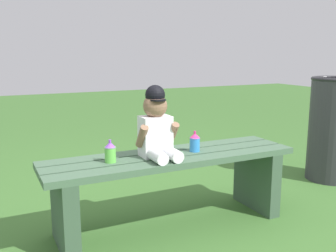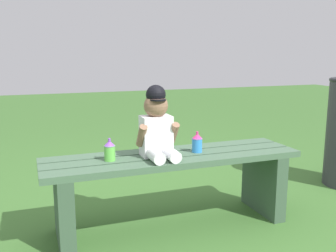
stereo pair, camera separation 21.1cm
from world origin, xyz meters
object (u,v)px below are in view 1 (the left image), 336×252
at_px(sippy_cup_left, 110,152).
at_px(trash_bin, 332,129).
at_px(child_figure, 157,126).
at_px(sippy_cup_right, 195,142).
at_px(park_bench, 172,178).

relative_size(sippy_cup_left, trash_bin, 0.15).
height_order(child_figure, trash_bin, child_figure).
relative_size(child_figure, sippy_cup_left, 3.26).
bearing_deg(sippy_cup_left, trash_bin, 6.25).
bearing_deg(sippy_cup_left, sippy_cup_right, 0.00).
height_order(park_bench, sippy_cup_right, sippy_cup_right).
height_order(park_bench, trash_bin, trash_bin).
distance_m(sippy_cup_left, trash_bin, 1.93).
bearing_deg(park_bench, child_figure, -176.11).
bearing_deg(sippy_cup_left, child_figure, -1.03).
relative_size(park_bench, sippy_cup_left, 12.03).
height_order(park_bench, sippy_cup_left, sippy_cup_left).
distance_m(park_bench, trash_bin, 1.57).
distance_m(sippy_cup_right, trash_bin, 1.42).
distance_m(park_bench, sippy_cup_right, 0.25).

